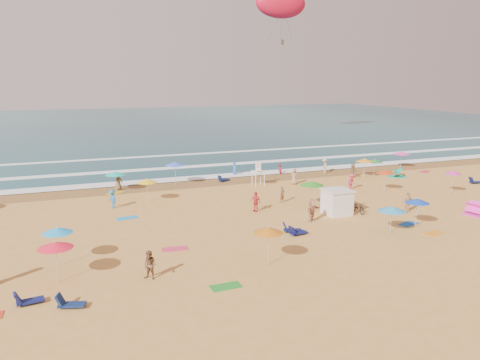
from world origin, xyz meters
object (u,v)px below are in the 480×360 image
object	(u,v)px
cabana	(337,203)
parasail	(281,3)
lifeguard_stand	(258,176)
bicycle	(358,207)

from	to	relation	value
cabana	parasail	bearing A→B (deg)	69.70
lifeguard_stand	parasail	distance (m)	48.86
bicycle	lifeguard_stand	size ratio (longest dim) A/B	0.91
lifeguard_stand	parasail	bearing A→B (deg)	61.55
cabana	lifeguard_stand	size ratio (longest dim) A/B	0.95
bicycle	parasail	world-z (taller)	parasail
bicycle	parasail	distance (m)	58.03
cabana	bicycle	distance (m)	1.99
bicycle	lifeguard_stand	bearing A→B (deg)	107.89
bicycle	parasail	bearing A→B (deg)	72.58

